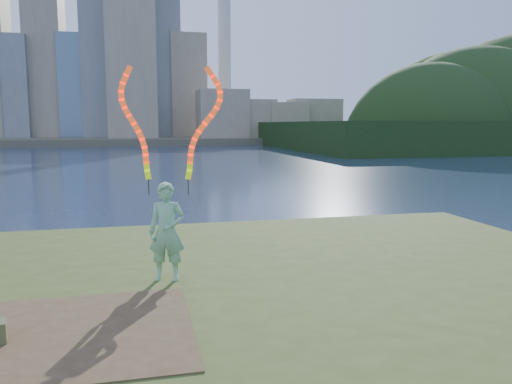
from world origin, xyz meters
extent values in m
plane|color=#1A2843|center=(0.00, 0.00, 0.00)|extent=(320.00, 320.00, 0.00)
cube|color=#39491A|center=(0.00, -2.50, 0.15)|extent=(20.00, 18.00, 0.30)
cube|color=#39491A|center=(0.00, -2.20, 0.40)|extent=(17.00, 15.00, 0.30)
cube|color=#39491A|center=(0.00, -2.00, 0.65)|extent=(14.00, 12.00, 0.30)
cube|color=#47331E|center=(-2.20, -3.20, 0.81)|extent=(3.20, 3.00, 0.02)
cube|color=#504B3A|center=(0.00, 95.00, 0.60)|extent=(320.00, 40.00, 1.20)
cylinder|color=silver|center=(18.00, 102.00, 30.20)|extent=(2.80, 2.80, 58.00)
cube|color=black|center=(55.00, 60.00, 2.00)|extent=(70.00, 42.00, 4.00)
imported|color=#187A38|center=(-0.81, -1.10, 1.70)|extent=(0.74, 0.58, 1.79)
cylinder|color=black|center=(-1.10, -0.91, 2.50)|extent=(0.02, 0.02, 0.30)
cylinder|color=black|center=(-0.41, -1.08, 2.50)|extent=(0.02, 0.02, 0.30)
camera|label=1|loc=(-1.27, -10.07, 3.62)|focal=35.00mm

